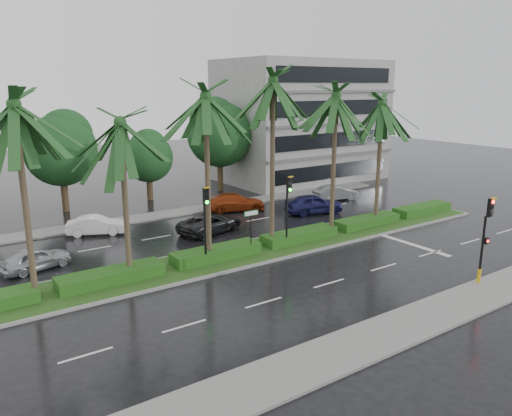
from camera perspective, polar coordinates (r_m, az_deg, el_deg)
ground at (r=29.01m, az=1.62°, el=-5.48°), size 120.00×120.00×0.00m
near_sidewalk at (r=22.23m, az=17.67°, el=-12.31°), size 40.00×2.40×0.12m
far_sidewalk at (r=38.92m, az=-8.84°, el=-0.48°), size 40.00×2.00×0.12m
median at (r=29.76m, az=0.48°, el=-4.81°), size 36.00×4.00×0.15m
hedge at (r=29.64m, az=0.48°, el=-4.13°), size 35.20×1.40×0.60m
lane_markings at (r=30.50m, az=6.72°, el=-4.58°), size 34.00×13.06×0.01m
palm_row at (r=27.53m, az=-1.67°, el=10.92°), size 26.30×4.20×10.55m
signal_near at (r=26.52m, az=24.73°, el=-3.00°), size 0.34×0.45×4.36m
signal_median_left at (r=26.32m, az=-5.78°, el=-0.76°), size 0.34×0.42×4.36m
signal_median_right at (r=29.27m, az=3.69°, el=0.79°), size 0.34×0.42×4.36m
street_sign at (r=28.20m, az=-0.57°, el=-1.52°), size 0.95×0.09×2.60m
bg_trees at (r=43.21m, az=-11.95°, el=7.43°), size 33.07×5.95×8.60m
building at (r=52.15m, az=5.17°, el=9.89°), size 16.00×10.00×12.00m
car_silver at (r=29.19m, az=-23.92°, el=-5.31°), size 2.33×3.90×1.24m
car_white at (r=34.51m, az=-17.78°, el=-1.89°), size 2.71×3.99×1.24m
car_darkgrey at (r=33.46m, az=-5.23°, el=-1.69°), size 3.33×5.12×1.31m
car_red at (r=39.07m, az=-2.41°, el=0.67°), size 3.43×5.07×1.36m
car_blue at (r=38.41m, az=6.62°, el=0.47°), size 2.91×4.75×1.51m
car_grey at (r=43.13m, az=9.03°, el=1.73°), size 1.95×4.06×1.28m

